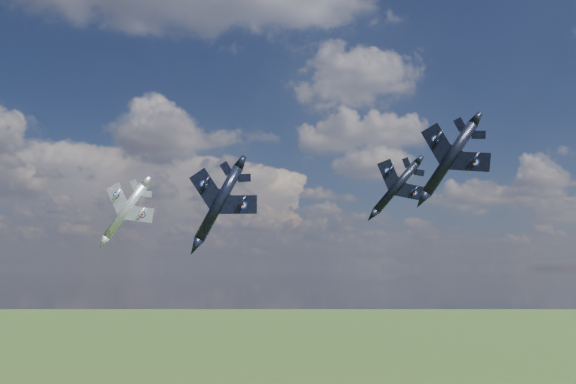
{
  "coord_description": "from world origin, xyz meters",
  "views": [
    {
      "loc": [
        2.64,
        -65.5,
        71.18
      ],
      "look_at": [
        3.55,
        14.66,
        82.2
      ],
      "focal_mm": 35.0,
      "sensor_mm": 36.0,
      "label": 1
    }
  ],
  "objects_px": {
    "jet_left_silver": "(125,211)",
    "jet_high_navy": "(396,187)",
    "jet_lead_navy": "(219,203)",
    "jet_right_navy": "(450,159)"
  },
  "relations": [
    {
      "from": "jet_lead_navy",
      "to": "jet_left_silver",
      "type": "distance_m",
      "value": 15.94
    },
    {
      "from": "jet_lead_navy",
      "to": "jet_high_navy",
      "type": "relative_size",
      "value": 1.25
    },
    {
      "from": "jet_high_navy",
      "to": "jet_left_silver",
      "type": "relative_size",
      "value": 0.98
    },
    {
      "from": "jet_right_navy",
      "to": "jet_high_navy",
      "type": "height_order",
      "value": "jet_high_navy"
    },
    {
      "from": "jet_high_navy",
      "to": "jet_left_silver",
      "type": "bearing_deg",
      "value": -173.01
    },
    {
      "from": "jet_left_silver",
      "to": "jet_lead_navy",
      "type": "bearing_deg",
      "value": -9.12
    },
    {
      "from": "jet_lead_navy",
      "to": "jet_high_navy",
      "type": "height_order",
      "value": "jet_high_navy"
    },
    {
      "from": "jet_lead_navy",
      "to": "jet_left_silver",
      "type": "height_order",
      "value": "jet_lead_navy"
    },
    {
      "from": "jet_left_silver",
      "to": "jet_high_navy",
      "type": "bearing_deg",
      "value": 7.0
    },
    {
      "from": "jet_right_navy",
      "to": "jet_left_silver",
      "type": "xyz_separation_m",
      "value": [
        -44.07,
        23.6,
        -3.73
      ]
    }
  ]
}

